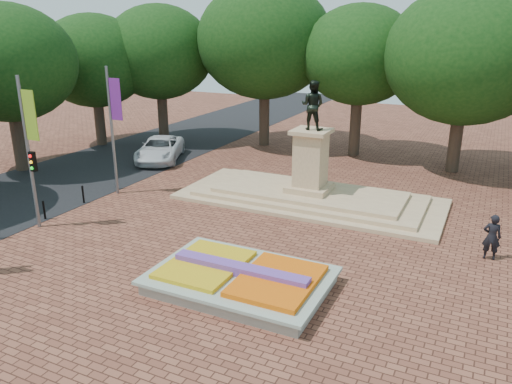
% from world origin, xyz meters
% --- Properties ---
extents(ground, '(90.00, 90.00, 0.00)m').
position_xyz_m(ground, '(0.00, 0.00, 0.00)').
color(ground, brown).
rests_on(ground, ground).
extents(asphalt_street, '(9.00, 90.00, 0.02)m').
position_xyz_m(asphalt_street, '(-15.00, 5.00, 0.01)').
color(asphalt_street, black).
rests_on(asphalt_street, ground).
extents(flower_bed, '(6.30, 4.30, 0.91)m').
position_xyz_m(flower_bed, '(1.03, -2.00, 0.38)').
color(flower_bed, gray).
rests_on(flower_bed, ground).
extents(monument, '(14.00, 6.00, 6.40)m').
position_xyz_m(monument, '(0.00, 8.00, 0.88)').
color(monument, tan).
rests_on(monument, ground).
extents(tree_row_back, '(44.80, 8.80, 10.43)m').
position_xyz_m(tree_row_back, '(2.33, 18.00, 6.67)').
color(tree_row_back, '#392A1F').
rests_on(tree_row_back, ground).
extents(banner_poles, '(0.88, 11.17, 7.00)m').
position_xyz_m(banner_poles, '(-10.08, -1.31, 3.88)').
color(banner_poles, slate).
rests_on(banner_poles, ground).
extents(bollard_row, '(0.12, 13.12, 0.98)m').
position_xyz_m(bollard_row, '(-10.70, -1.50, 0.53)').
color(bollard_row, black).
rests_on(bollard_row, ground).
extents(van, '(4.81, 6.36, 1.61)m').
position_xyz_m(van, '(-12.34, 11.49, 0.80)').
color(van, silver).
rests_on(van, ground).
extents(pedestrian, '(0.74, 0.52, 1.92)m').
position_xyz_m(pedestrian, '(9.00, 4.50, 0.96)').
color(pedestrian, black).
rests_on(pedestrian, ground).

